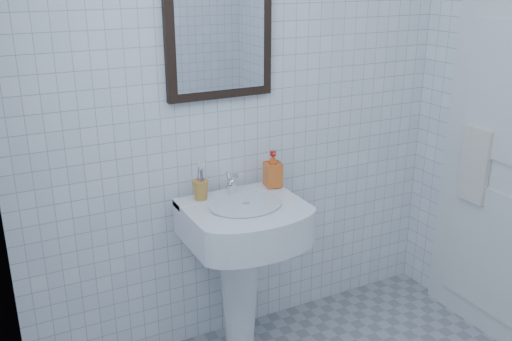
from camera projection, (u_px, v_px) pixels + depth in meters
wall_back at (244, 92)px, 2.64m from camera, size 2.20×0.02×2.50m
wall_left at (24, 251)px, 1.16m from camera, size 0.02×2.40×2.50m
washbasin at (241, 253)px, 2.65m from camera, size 0.53×0.39×0.81m
faucet at (231, 185)px, 2.62m from camera, size 0.05×0.10×0.12m
toothbrush_cup at (201, 190)px, 2.57m from camera, size 0.10×0.10×0.09m
soap_dispenser at (273, 169)px, 2.71m from camera, size 0.09×0.09×0.17m
wall_mirror at (219, 28)px, 2.47m from camera, size 0.50×0.04×0.62m
towel_ring at (483, 130)px, 2.78m from camera, size 0.01×0.18×0.18m
hand_towel at (475, 165)px, 2.83m from camera, size 0.03×0.16×0.38m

